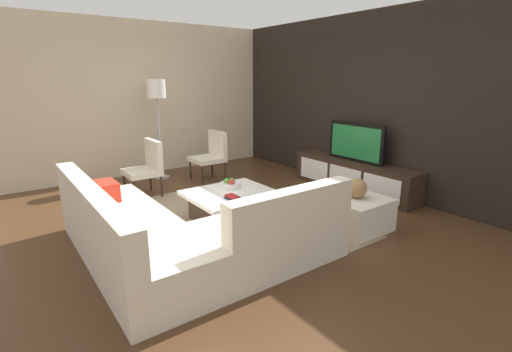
# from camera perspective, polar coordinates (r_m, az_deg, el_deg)

# --- Properties ---
(ground_plane) EXTENTS (14.00, 14.00, 0.00)m
(ground_plane) POSITION_cam_1_polar(r_m,az_deg,el_deg) (4.73, -4.15, -7.46)
(ground_plane) COLOR #4C301C
(feature_wall_back) EXTENTS (6.40, 0.12, 2.80)m
(feature_wall_back) POSITION_cam_1_polar(r_m,az_deg,el_deg) (6.24, 17.44, 10.69)
(feature_wall_back) COLOR black
(feature_wall_back) RESTS_ON ground
(side_wall_left) EXTENTS (0.12, 5.20, 2.80)m
(side_wall_left) POSITION_cam_1_polar(r_m,az_deg,el_deg) (7.36, -16.69, 11.34)
(side_wall_left) COLOR beige
(side_wall_left) RESTS_ON ground
(area_rug) EXTENTS (3.08, 2.54, 0.01)m
(area_rug) POSITION_cam_1_polar(r_m,az_deg,el_deg) (4.80, -4.79, -7.03)
(area_rug) COLOR gray
(area_rug) RESTS_ON ground
(media_console) EXTENTS (2.23, 0.45, 0.50)m
(media_console) POSITION_cam_1_polar(r_m,az_deg,el_deg) (6.19, 14.92, 0.00)
(media_console) COLOR #332319
(media_console) RESTS_ON ground
(television) EXTENTS (1.04, 0.06, 0.61)m
(television) POSITION_cam_1_polar(r_m,az_deg,el_deg) (6.07, 15.28, 5.08)
(television) COLOR black
(television) RESTS_ON media_console
(sectional_couch) EXTENTS (2.50, 2.28, 0.83)m
(sectional_couch) POSITION_cam_1_polar(r_m,az_deg,el_deg) (3.80, -11.85, -8.85)
(sectional_couch) COLOR beige
(sectional_couch) RESTS_ON ground
(coffee_table) EXTENTS (0.96, 1.07, 0.38)m
(coffee_table) POSITION_cam_1_polar(r_m,az_deg,el_deg) (4.78, -3.82, -4.59)
(coffee_table) COLOR #332319
(coffee_table) RESTS_ON ground
(accent_chair_near) EXTENTS (0.55, 0.50, 0.87)m
(accent_chair_near) POSITION_cam_1_polar(r_m,az_deg,el_deg) (5.96, -16.56, 1.72)
(accent_chair_near) COLOR #332319
(accent_chair_near) RESTS_ON ground
(floor_lamp) EXTENTS (0.32, 0.32, 1.77)m
(floor_lamp) POSITION_cam_1_polar(r_m,az_deg,el_deg) (6.81, -15.22, 12.05)
(floor_lamp) COLOR #A5A5AA
(floor_lamp) RESTS_ON ground
(ottoman) EXTENTS (0.70, 0.70, 0.40)m
(ottoman) POSITION_cam_1_polar(r_m,az_deg,el_deg) (4.68, 15.13, -5.60)
(ottoman) COLOR beige
(ottoman) RESTS_ON ground
(fruit_bowl) EXTENTS (0.28, 0.28, 0.13)m
(fruit_bowl) POSITION_cam_1_polar(r_m,az_deg,el_deg) (4.91, -4.04, -1.30)
(fruit_bowl) COLOR silver
(fruit_bowl) RESTS_ON coffee_table
(accent_chair_far) EXTENTS (0.54, 0.53, 0.87)m
(accent_chair_far) POSITION_cam_1_polar(r_m,az_deg,el_deg) (6.68, -6.91, 3.61)
(accent_chair_far) COLOR #332319
(accent_chair_far) RESTS_ON ground
(decorative_ball) EXTENTS (0.24, 0.24, 0.24)m
(decorative_ball) POSITION_cam_1_polar(r_m,az_deg,el_deg) (4.57, 15.41, -1.83)
(decorative_ball) COLOR #997247
(decorative_ball) RESTS_ON ottoman
(book_stack) EXTENTS (0.17, 0.16, 0.04)m
(book_stack) POSITION_cam_1_polar(r_m,az_deg,el_deg) (4.48, -3.69, -3.30)
(book_stack) COLOR #1E232D
(book_stack) RESTS_ON coffee_table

